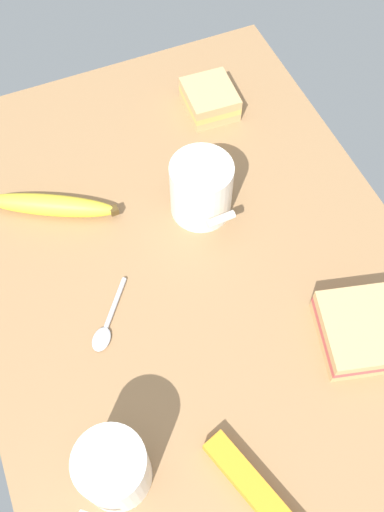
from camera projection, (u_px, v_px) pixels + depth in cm
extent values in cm
cube|color=#936D47|center=(192.00, 269.00, 82.68)|extent=(90.00, 64.00, 2.00)
cylinder|color=silver|center=(201.00, 189.00, 82.75)|extent=(9.32, 9.32, 9.84)
cylinder|color=brown|center=(202.00, 170.00, 78.92)|extent=(8.20, 8.20, 0.40)
cylinder|color=silver|center=(221.00, 219.00, 79.47)|extent=(1.41, 4.25, 1.20)
cylinder|color=white|center=(114.00, 469.00, 63.10)|extent=(8.20, 8.20, 9.81)
cylinder|color=tan|center=(109.00, 462.00, 59.28)|extent=(7.21, 7.21, 0.40)
cube|color=tan|center=(210.00, 105.00, 96.85)|extent=(9.44, 8.59, 1.60)
cube|color=#D8B259|center=(210.00, 99.00, 95.63)|extent=(9.44, 8.59, 1.20)
cube|color=tan|center=(210.00, 93.00, 94.42)|extent=(9.44, 8.59, 1.60)
cube|color=tan|center=(357.00, 335.00, 75.56)|extent=(13.44, 12.63, 1.60)
cube|color=#C14C4C|center=(359.00, 331.00, 74.35)|extent=(13.44, 12.63, 1.20)
cube|color=tan|center=(362.00, 327.00, 73.13)|extent=(13.44, 12.63, 1.60)
ellipsoid|color=yellow|center=(51.00, 205.00, 85.22)|extent=(12.68, 19.63, 3.35)
cube|color=#4C3819|center=(114.00, 210.00, 84.75)|extent=(1.20, 1.20, 1.20)
ellipsoid|color=silver|center=(101.00, 339.00, 75.70)|extent=(4.31, 4.11, 0.80)
cylinder|color=silver|center=(115.00, 302.00, 78.50)|extent=(6.61, 5.39, 0.70)
cube|color=orange|center=(253.00, 488.00, 65.72)|extent=(15.04, 7.35, 2.00)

